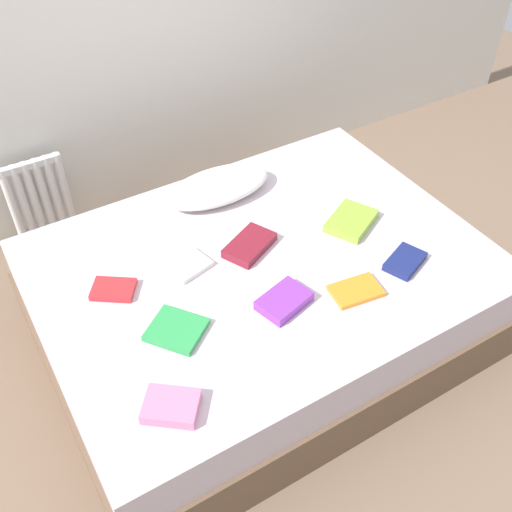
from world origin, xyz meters
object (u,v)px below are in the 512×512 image
Objects in this scene: bed at (261,298)px; radiator at (39,197)px; textbook_lime at (351,221)px; textbook_purple at (284,301)px; pillow at (218,186)px; textbook_pink at (171,406)px; textbook_white at (188,265)px; textbook_green at (176,330)px; textbook_orange at (356,291)px; textbook_maroon at (250,245)px; textbook_navy at (405,261)px; textbook_red at (113,289)px.

bed is 4.34× the size of radiator.
textbook_lime is 1.16× the size of textbook_purple.
pillow is 2.91× the size of textbook_pink.
textbook_white is at bearing -69.84° from radiator.
bed is at bearing 73.02° from textbook_green.
bed is 9.57× the size of textbook_green.
textbook_pink is at bearing -164.60° from textbook_orange.
radiator is 2.18× the size of textbook_purple.
textbook_lime and textbook_maroon have the same top height.
textbook_green is at bearing -137.82° from textbook_white.
radiator is 1.71m from textbook_pink.
textbook_white is (0.40, -1.08, 0.17)m from radiator.
textbook_navy is at bearing -51.71° from radiator.
pillow is at bearing 33.34° from textbook_white.
textbook_white is at bearing 142.84° from textbook_lime.
textbook_purple is at bearing 178.32° from textbook_lime.
textbook_green is 0.36m from textbook_red.
textbook_pink is (-0.91, -0.12, 0.01)m from textbook_orange.
textbook_navy is at bearing -43.99° from textbook_white.
textbook_navy is 1.21m from textbook_pink.
textbook_maroon is (-0.07, -0.43, -0.03)m from pillow.
textbook_pink is (-0.61, -0.22, -0.00)m from textbook_purple.
textbook_purple is (0.63, -1.48, 0.18)m from radiator.
textbook_navy is at bearing -61.61° from pillow.
radiator is at bearing 128.36° from textbook_red.
textbook_red reaches higher than textbook_green.
pillow is at bearing 101.87° from textbook_lime.
textbook_red is at bearing 164.63° from textbook_green.
pillow is (0.06, 0.52, 0.31)m from bed.
textbook_maroon is (0.63, -0.06, 0.01)m from textbook_red.
textbook_red is at bearing -152.36° from pillow.
textbook_white is at bearing 109.43° from textbook_green.
textbook_pink is at bearing -89.21° from radiator.
pillow is 2.64× the size of textbook_purple.
pillow reaches higher than textbook_navy.
textbook_navy reaches higher than textbook_orange.
pillow is at bearing 55.23° from textbook_maroon.
textbook_pink is 1.10× the size of textbook_white.
textbook_maroon is at bearing -98.96° from pillow.
pillow is 0.79m from textbook_red.
bed is 0.40m from textbook_purple.
textbook_purple is 1.10× the size of textbook_pink.
textbook_purple reaches higher than textbook_lime.
textbook_green is at bearing 99.97° from textbook_pink.
pillow is 0.90m from textbook_green.
textbook_green is 1.05m from textbook_navy.
radiator reaches higher than textbook_purple.
textbook_pink is (-0.17, -0.31, 0.01)m from textbook_green.
textbook_maroon is (0.50, 0.27, 0.01)m from textbook_green.
bed is 3.58× the size of pillow.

